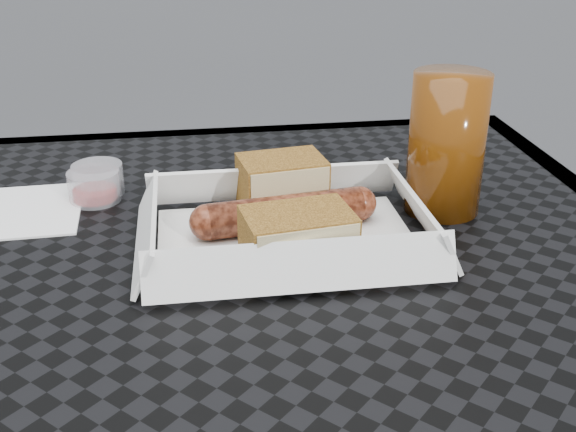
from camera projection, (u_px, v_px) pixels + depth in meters
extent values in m
cube|color=black|center=(208.00, 301.00, 0.55)|extent=(0.80, 0.80, 0.01)
cube|color=black|center=(194.00, 144.00, 0.90)|extent=(0.80, 0.03, 0.03)
cylinder|color=black|center=(445.00, 373.00, 1.07)|extent=(0.03, 0.03, 0.73)
cube|color=white|center=(286.00, 240.00, 0.63)|extent=(0.22, 0.15, 0.00)
cylinder|color=brown|center=(285.00, 213.00, 0.63)|extent=(0.14, 0.05, 0.03)
sphere|color=brown|center=(359.00, 203.00, 0.65)|extent=(0.03, 0.03, 0.03)
sphere|color=brown|center=(207.00, 222.00, 0.62)|extent=(0.03, 0.03, 0.03)
cube|color=olive|center=(282.00, 183.00, 0.67)|extent=(0.08, 0.07, 0.05)
cube|color=olive|center=(298.00, 238.00, 0.58)|extent=(0.09, 0.07, 0.04)
cylinder|color=#FF530B|center=(352.00, 259.00, 0.59)|extent=(0.02, 0.02, 0.00)
torus|color=white|center=(363.00, 261.00, 0.58)|extent=(0.02, 0.02, 0.00)
cube|color=#B2D17F|center=(364.00, 256.00, 0.59)|extent=(0.02, 0.02, 0.00)
cube|color=white|center=(16.00, 211.00, 0.68)|extent=(0.12, 0.12, 0.00)
cylinder|color=maroon|center=(94.00, 186.00, 0.70)|extent=(0.05, 0.05, 0.03)
cylinder|color=silver|center=(98.00, 179.00, 0.72)|extent=(0.05, 0.05, 0.03)
cylinder|color=#532807|center=(447.00, 144.00, 0.66)|extent=(0.07, 0.07, 0.13)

